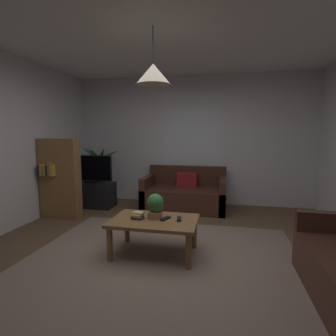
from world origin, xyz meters
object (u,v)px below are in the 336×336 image
object	(u,v)px
remote_on_table_1	(179,219)
tv	(90,169)
book_on_table_1	(137,215)
potted_palm_corner	(100,174)
bookshelf_corner	(60,178)
potted_plant_on_table	(156,206)
coffee_table	(154,225)
remote_on_table_0	(166,219)
pendant_lamp	(153,74)
book_on_table_2	(138,213)
couch_under_window	(185,195)
tv_stand	(92,195)
book_on_table_0	(138,218)

from	to	relation	value
remote_on_table_1	tv	xyz separation A→B (m)	(-2.11, 1.78, 0.33)
book_on_table_1	potted_palm_corner	xyz separation A→B (m)	(-1.63, 2.33, 0.11)
potted_palm_corner	bookshelf_corner	size ratio (longest dim) A/B	0.90
book_on_table_1	potted_plant_on_table	xyz separation A→B (m)	(0.21, 0.08, 0.11)
coffee_table	remote_on_table_0	world-z (taller)	remote_on_table_0
book_on_table_1	pendant_lamp	world-z (taller)	pendant_lamp
book_on_table_2	remote_on_table_0	xyz separation A→B (m)	(0.33, 0.03, -0.06)
couch_under_window	coffee_table	world-z (taller)	couch_under_window
remote_on_table_0	tv_stand	world-z (taller)	tv_stand
remote_on_table_1	potted_plant_on_table	distance (m)	0.33
book_on_table_0	tv	size ratio (longest dim) A/B	0.16
potted_palm_corner	book_on_table_0	bearing A→B (deg)	-54.96
coffee_table	bookshelf_corner	size ratio (longest dim) A/B	0.75
coffee_table	bookshelf_corner	xyz separation A→B (m)	(-1.99, 1.07, 0.33)
coffee_table	bookshelf_corner	bearing A→B (deg)	151.84
potted_plant_on_table	bookshelf_corner	xyz separation A→B (m)	(-2.00, 1.01, 0.10)
couch_under_window	tv	world-z (taller)	tv
tv_stand	bookshelf_corner	size ratio (longest dim) A/B	0.64
coffee_table	remote_on_table_1	xyz separation A→B (m)	(0.30, 0.04, 0.08)
book_on_table_2	bookshelf_corner	world-z (taller)	bookshelf_corner
pendant_lamp	potted_palm_corner	bearing A→B (deg)	128.59
coffee_table	potted_palm_corner	world-z (taller)	potted_palm_corner
book_on_table_1	book_on_table_2	world-z (taller)	book_on_table_2
book_on_table_2	pendant_lamp	distance (m)	1.65
remote_on_table_0	potted_palm_corner	size ratio (longest dim) A/B	0.13
book_on_table_0	tv_stand	xyz separation A→B (m)	(-1.60, 1.87, -0.21)
coffee_table	potted_plant_on_table	size ratio (longest dim) A/B	3.41
tv	pendant_lamp	bearing A→B (deg)	-45.28
coffee_table	book_on_table_0	distance (m)	0.22
remote_on_table_1	bookshelf_corner	xyz separation A→B (m)	(-2.29, 1.02, 0.25)
couch_under_window	potted_palm_corner	size ratio (longest dim) A/B	1.26
potted_plant_on_table	tv	xyz separation A→B (m)	(-1.81, 1.77, 0.18)
couch_under_window	book_on_table_0	xyz separation A→B (m)	(-0.27, -2.12, 0.19)
tv	potted_palm_corner	world-z (taller)	potted_palm_corner
remote_on_table_0	tv	xyz separation A→B (m)	(-1.94, 1.80, 0.33)
book_on_table_1	potted_palm_corner	bearing A→B (deg)	124.98
coffee_table	book_on_table_0	world-z (taller)	book_on_table_0
book_on_table_1	bookshelf_corner	world-z (taller)	bookshelf_corner
book_on_table_0	bookshelf_corner	distance (m)	2.11
pendant_lamp	tv	bearing A→B (deg)	134.72
remote_on_table_1	tv_stand	bearing A→B (deg)	130.48
book_on_table_2	tv	distance (m)	2.46
book_on_table_0	couch_under_window	bearing A→B (deg)	82.71
remote_on_table_1	potted_plant_on_table	bearing A→B (deg)	168.42
book_on_table_1	tv_stand	world-z (taller)	book_on_table_1
couch_under_window	remote_on_table_0	size ratio (longest dim) A/B	9.98
pendant_lamp	book_on_table_2	bearing A→B (deg)	-176.42
book_on_table_0	potted_plant_on_table	size ratio (longest dim) A/B	0.48
pendant_lamp	remote_on_table_0	bearing A→B (deg)	9.31
remote_on_table_0	book_on_table_2	bearing A→B (deg)	-152.26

